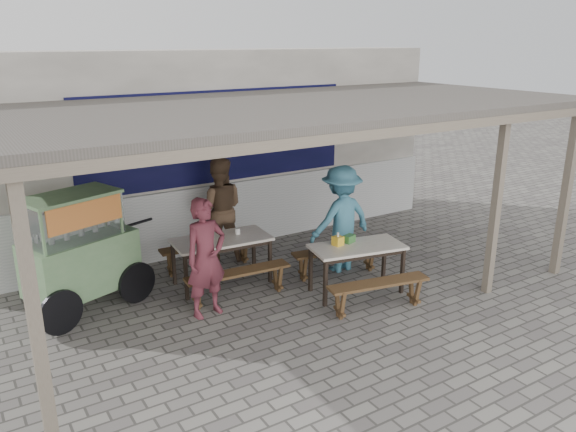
# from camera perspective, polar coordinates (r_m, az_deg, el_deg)

# --- Properties ---
(ground) EXTENTS (60.00, 60.00, 0.00)m
(ground) POSITION_cam_1_polar(r_m,az_deg,el_deg) (8.21, 3.93, -9.09)
(ground) COLOR slate
(ground) RESTS_ON ground
(back_wall) EXTENTS (9.00, 1.28, 3.50)m
(back_wall) POSITION_cam_1_polar(r_m,az_deg,el_deg) (10.62, -7.33, 6.79)
(back_wall) COLOR silver
(back_wall) RESTS_ON ground
(warung_roof) EXTENTS (9.00, 4.21, 2.81)m
(warung_roof) POSITION_cam_1_polar(r_m,az_deg,el_deg) (8.15, 0.66, 10.77)
(warung_roof) COLOR #4F4944
(warung_roof) RESTS_ON ground
(table_left) EXTENTS (1.53, 0.85, 0.75)m
(table_left) POSITION_cam_1_polar(r_m,az_deg,el_deg) (8.72, -6.78, -2.73)
(table_left) COLOR silver
(table_left) RESTS_ON ground
(bench_left_street) EXTENTS (1.60, 0.40, 0.45)m
(bench_left_street) POSITION_cam_1_polar(r_m,az_deg,el_deg) (8.28, -5.07, -6.27)
(bench_left_street) COLOR brown
(bench_left_street) RESTS_ON ground
(bench_left_wall) EXTENTS (1.60, 0.40, 0.45)m
(bench_left_wall) POSITION_cam_1_polar(r_m,az_deg,el_deg) (9.41, -8.15, -3.41)
(bench_left_wall) COLOR brown
(bench_left_wall) RESTS_ON ground
(table_right) EXTENTS (1.49, 0.93, 0.75)m
(table_right) POSITION_cam_1_polar(r_m,az_deg,el_deg) (8.42, 7.03, -3.51)
(table_right) COLOR silver
(table_right) RESTS_ON ground
(bench_right_street) EXTENTS (1.51, 0.57, 0.45)m
(bench_right_street) POSITION_cam_1_polar(r_m,az_deg,el_deg) (8.01, 9.17, -7.34)
(bench_right_street) COLOR brown
(bench_right_street) RESTS_ON ground
(bench_right_wall) EXTENTS (1.51, 0.57, 0.45)m
(bench_right_wall) POSITION_cam_1_polar(r_m,az_deg,el_deg) (9.10, 5.00, -4.04)
(bench_right_wall) COLOR brown
(bench_right_wall) RESTS_ON ground
(vendor_cart) EXTENTS (2.00, 1.31, 1.70)m
(vendor_cart) POSITION_cam_1_polar(r_m,az_deg,el_deg) (8.25, -20.49, -3.09)
(vendor_cart) COLOR #709563
(vendor_cart) RESTS_ON ground
(patron_street_side) EXTENTS (0.67, 0.49, 1.68)m
(patron_street_side) POSITION_cam_1_polar(r_m,az_deg,el_deg) (7.71, -8.32, -4.22)
(patron_street_side) COLOR maroon
(patron_street_side) RESTS_ON ground
(patron_wall_side) EXTENTS (1.08, 0.98, 1.80)m
(patron_wall_side) POSITION_cam_1_polar(r_m,az_deg,el_deg) (9.65, -7.01, 0.69)
(patron_wall_side) COLOR brown
(patron_wall_side) RESTS_ON ground
(patron_right_table) EXTENTS (1.15, 0.68, 1.76)m
(patron_right_table) POSITION_cam_1_polar(r_m,az_deg,el_deg) (9.17, 5.41, -0.28)
(patron_right_table) COLOR teal
(patron_right_table) RESTS_ON ground
(tissue_box) EXTENTS (0.15, 0.15, 0.14)m
(tissue_box) POSITION_cam_1_polar(r_m,az_deg,el_deg) (8.36, 5.09, -2.53)
(tissue_box) COLOR yellow
(tissue_box) RESTS_ON table_right
(donation_box) EXTENTS (0.20, 0.16, 0.12)m
(donation_box) POSITION_cam_1_polar(r_m,az_deg,el_deg) (8.49, 6.24, -2.31)
(donation_box) COLOR #397735
(donation_box) RESTS_ON table_right
(condiment_jar) EXTENTS (0.08, 0.08, 0.09)m
(condiment_jar) POSITION_cam_1_polar(r_m,az_deg,el_deg) (8.84, -5.15, -1.55)
(condiment_jar) COLOR white
(condiment_jar) RESTS_ON table_left
(condiment_bowl) EXTENTS (0.23, 0.23, 0.05)m
(condiment_bowl) POSITION_cam_1_polar(r_m,az_deg,el_deg) (8.70, -8.23, -2.11)
(condiment_bowl) COLOR silver
(condiment_bowl) RESTS_ON table_left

